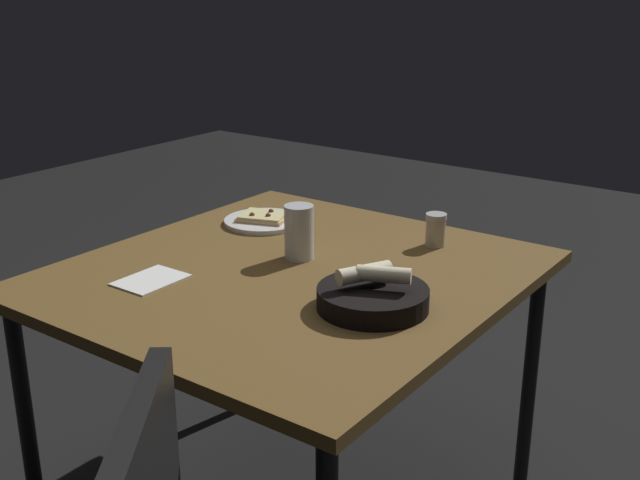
{
  "coord_description": "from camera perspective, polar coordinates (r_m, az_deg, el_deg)",
  "views": [
    {
      "loc": [
        -1.44,
        -1.13,
        1.43
      ],
      "look_at": [
        0.05,
        -0.05,
        0.8
      ],
      "focal_mm": 44.16,
      "sensor_mm": 36.0,
      "label": 1
    }
  ],
  "objects": [
    {
      "name": "pepper_shaker",
      "position": [
        2.14,
        8.37,
        0.61
      ],
      "size": [
        0.06,
        0.06,
        0.09
      ],
      "color": "#BFB299",
      "rests_on": "dining_table"
    },
    {
      "name": "dining_table",
      "position": [
        1.98,
        -2.07,
        -3.73
      ],
      "size": [
        1.1,
        1.04,
        0.73
      ],
      "color": "brown",
      "rests_on": "ground"
    },
    {
      "name": "pizza_plate",
      "position": [
        2.32,
        -4.1,
        1.45
      ],
      "size": [
        0.23,
        0.23,
        0.04
      ],
      "color": "white",
      "rests_on": "dining_table"
    },
    {
      "name": "bread_basket",
      "position": [
        1.73,
        3.89,
        -4.06
      ],
      "size": [
        0.25,
        0.25,
        0.1
      ],
      "color": "black",
      "rests_on": "dining_table"
    },
    {
      "name": "napkin",
      "position": [
        1.93,
        -12.16,
        -2.85
      ],
      "size": [
        0.16,
        0.12,
        0.0
      ],
      "color": "white",
      "rests_on": "dining_table"
    },
    {
      "name": "beer_glass",
      "position": [
        2.02,
        -1.53,
        0.33
      ],
      "size": [
        0.08,
        0.08,
        0.14
      ],
      "color": "silver",
      "rests_on": "dining_table"
    }
  ]
}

